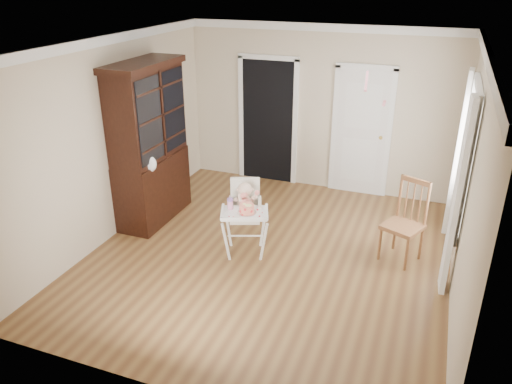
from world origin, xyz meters
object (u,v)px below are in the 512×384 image
at_px(high_chair, 245,210).
at_px(sippy_cup, 230,203).
at_px(china_cabinet, 149,144).
at_px(cake, 247,209).
at_px(dining_chair, 404,224).

xyz_separation_m(high_chair, sippy_cup, (-0.12, -0.19, 0.16)).
xyz_separation_m(high_chair, china_cabinet, (-1.67, 0.50, 0.53)).
relative_size(high_chair, cake, 4.33).
distance_m(high_chair, cake, 0.28).
bearing_deg(dining_chair, china_cabinet, -155.18).
bearing_deg(high_chair, cake, -83.00).
height_order(high_chair, china_cabinet, china_cabinet).
distance_m(cake, sippy_cup, 0.24).
bearing_deg(china_cabinet, cake, -21.90).
distance_m(china_cabinet, dining_chair, 3.67).
bearing_deg(high_chair, china_cabinet, 142.86).
relative_size(sippy_cup, china_cabinet, 0.08).
bearing_deg(sippy_cup, high_chair, 57.94).
distance_m(cake, china_cabinet, 1.96).
xyz_separation_m(high_chair, dining_chair, (1.94, 0.59, -0.13)).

